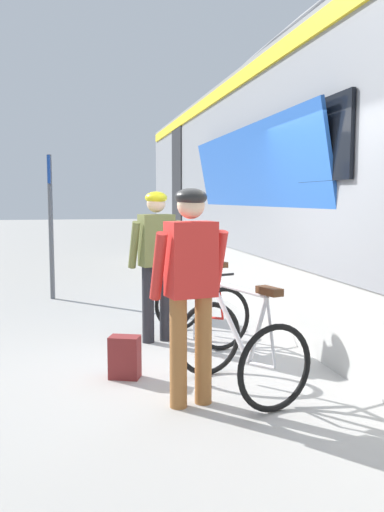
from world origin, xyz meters
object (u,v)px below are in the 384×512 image
(backpack_on_platform, at_px, (125,357))
(bicycle_near_red, at_px, (200,307))
(bicycle_far_silver, at_px, (239,347))
(water_bottle_near_the_bikes, at_px, (196,331))
(cyclist_far_in_red, at_px, (191,277))
(platform_sign_post, at_px, (50,202))
(cyclist_near_in_olive, at_px, (156,253))

(backpack_on_platform, bearing_deg, bicycle_near_red, 70.68)
(bicycle_near_red, height_order, backpack_on_platform, bicycle_near_red)
(bicycle_far_silver, bearing_deg, bicycle_near_red, 87.57)
(water_bottle_near_the_bikes, bearing_deg, cyclist_far_in_red, -104.38)
(cyclist_far_in_red, distance_m, bicycle_near_red, 2.14)
(bicycle_far_silver, xyz_separation_m, water_bottle_near_the_bikes, (0.04, 1.81, -0.31))
(bicycle_near_red, height_order, platform_sign_post, platform_sign_post)
(cyclist_near_in_olive, relative_size, backpack_on_platform, 4.40)
(backpack_on_platform, bearing_deg, platform_sign_post, 121.72)
(backpack_on_platform, xyz_separation_m, platform_sign_post, (-0.80, 4.30, 1.42))
(cyclist_near_in_olive, distance_m, cyclist_far_in_red, 2.01)
(cyclist_far_in_red, xyz_separation_m, bicycle_near_red, (0.55, 1.96, -0.65))
(bicycle_near_red, relative_size, water_bottle_near_the_bikes, 6.58)
(cyclist_far_in_red, height_order, platform_sign_post, platform_sign_post)
(cyclist_near_in_olive, height_order, bicycle_far_silver, cyclist_near_in_olive)
(bicycle_near_red, xyz_separation_m, water_bottle_near_the_bikes, (-0.04, 0.04, -0.31))
(water_bottle_near_the_bikes, bearing_deg, backpack_on_platform, -128.61)
(cyclist_far_in_red, bearing_deg, bicycle_near_red, 74.37)
(cyclist_near_in_olive, bearing_deg, cyclist_far_in_red, -90.99)
(bicycle_near_red, xyz_separation_m, backpack_on_platform, (-1.01, -1.18, -0.20))
(bicycle_near_red, bearing_deg, cyclist_far_in_red, -105.63)
(cyclist_far_in_red, height_order, bicycle_far_silver, cyclist_far_in_red)
(cyclist_near_in_olive, relative_size, cyclist_far_in_red, 1.00)
(cyclist_far_in_red, height_order, backpack_on_platform, cyclist_far_in_red)
(backpack_on_platform, bearing_deg, bicycle_far_silver, -10.77)
(cyclist_far_in_red, relative_size, backpack_on_platform, 4.40)
(backpack_on_platform, bearing_deg, cyclist_far_in_red, -38.15)
(bicycle_near_red, bearing_deg, backpack_on_platform, -130.52)
(platform_sign_post, bearing_deg, bicycle_far_silver, -70.46)
(cyclist_near_in_olive, xyz_separation_m, platform_sign_post, (-1.30, 3.08, 0.57))
(cyclist_near_in_olive, xyz_separation_m, bicycle_far_silver, (0.44, -1.81, -0.65))
(backpack_on_platform, relative_size, platform_sign_post, 0.17)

